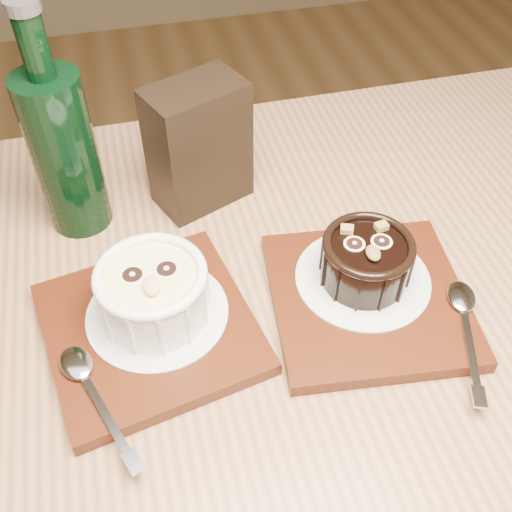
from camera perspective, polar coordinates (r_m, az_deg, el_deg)
The scene contains 11 objects.
table at distance 0.62m, azimuth 1.10°, elevation -14.52°, with size 1.20×0.81×0.75m.
tray_left at distance 0.56m, azimuth -10.07°, elevation -6.78°, with size 0.18×0.18×0.01m, color #441A0B.
doily_left at distance 0.56m, azimuth -9.37°, elevation -5.35°, with size 0.13×0.13×0.00m, color silver.
ramekin_white at distance 0.53m, azimuth -9.77°, elevation -3.28°, with size 0.10×0.10×0.06m.
spoon_left at distance 0.52m, azimuth -15.24°, elevation -12.48°, with size 0.03×0.13×0.01m, color silver, non-canonical shape.
tray_right at distance 0.58m, azimuth 10.61°, elevation -4.04°, with size 0.18×0.18×0.01m, color #441A0B.
doily_right at distance 0.59m, azimuth 10.12°, elevation -2.08°, with size 0.13×0.13×0.00m, color silver.
ramekin_dark at distance 0.57m, azimuth 10.48°, elevation -0.25°, with size 0.09×0.09×0.05m.
spoon_right at distance 0.57m, azimuth 19.45°, elevation -6.36°, with size 0.03×0.13×0.01m, color silver, non-canonical shape.
condiment_stand at distance 0.65m, azimuth -5.49°, elevation 10.41°, with size 0.10×0.06×0.14m, color black.
green_bottle at distance 0.63m, azimuth -17.87°, elevation 9.71°, with size 0.06×0.06×0.24m.
Camera 1 is at (0.11, -0.02, 1.20)m, focal length 42.00 mm.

